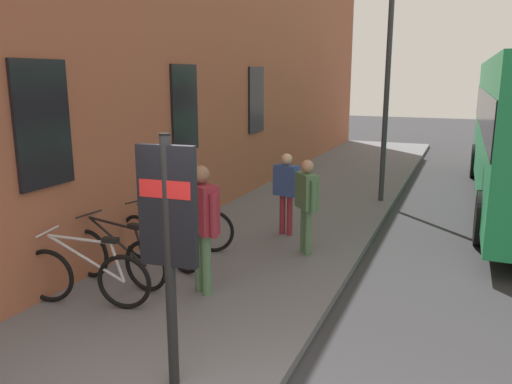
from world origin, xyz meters
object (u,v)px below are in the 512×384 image
Objects in this scene: bicycle_nearest_sign at (86,277)px; bicycle_leaning_wall at (117,258)px; transit_info_sign at (168,223)px; street_lamp at (388,62)px; pedestrian_by_facade at (202,217)px; bicycle_end_of_row at (182,228)px; pedestrian_near_bus at (307,197)px; bicycle_mid_rack at (160,241)px; pedestrian_crossing_street at (286,186)px.

bicycle_nearest_sign is 0.72m from bicycle_leaning_wall.
bicycle_nearest_sign is 2.50m from transit_info_sign.
bicycle_leaning_wall is 0.33× the size of street_lamp.
pedestrian_by_facade is (1.96, 0.74, -0.53)m from transit_info_sign.
pedestrian_near_bus is (0.67, -1.94, 0.57)m from bicycle_end_of_row.
pedestrian_near_bus is (2.24, -2.07, 0.57)m from bicycle_leaning_wall.
bicycle_leaning_wall is 7.49m from street_lamp.
pedestrian_near_bus is (2.96, -2.00, 0.57)m from bicycle_nearest_sign.
bicycle_end_of_row is 0.32× the size of street_lamp.
bicycle_mid_rack is at bearing 59.34° from pedestrian_by_facade.
bicycle_nearest_sign is 1.11× the size of pedestrian_near_bus.
transit_info_sign is at bearing -118.52° from bicycle_nearest_sign.
bicycle_leaning_wall is 1.03× the size of bicycle_end_of_row.
bicycle_mid_rack is 0.73m from bicycle_end_of_row.
bicycle_mid_rack is at bearing -3.51° from bicycle_nearest_sign.
transit_info_sign reaches higher than pedestrian_near_bus.
bicycle_leaning_wall is 3.10m from pedestrian_near_bus.
bicycle_leaning_wall is 1.17× the size of pedestrian_crossing_street.
pedestrian_crossing_street is 1.06m from pedestrian_near_bus.
pedestrian_near_bus reaches higher than pedestrian_crossing_street.
pedestrian_by_facade is (0.20, -1.25, 0.68)m from bicycle_leaning_wall.
pedestrian_near_bus is (4.00, -0.08, -0.64)m from transit_info_sign.
pedestrian_near_bus is at bearing -70.88° from bicycle_end_of_row.
street_lamp is at bearing -19.64° from bicycle_nearest_sign.
pedestrian_crossing_street is 4.22m from street_lamp.
bicycle_nearest_sign and bicycle_mid_rack have the same top height.
bicycle_end_of_row is at bearing -4.68° from bicycle_leaning_wall.
street_lamp is at bearing -23.71° from bicycle_mid_rack.
pedestrian_near_bus reaches higher than bicycle_nearest_sign.
bicycle_mid_rack is 2.63m from pedestrian_crossing_street.
bicycle_mid_rack is 1.14× the size of pedestrian_crossing_street.
bicycle_leaning_wall is at bearing 168.71° from bicycle_mid_rack.
pedestrian_near_bus is at bearing -21.76° from pedestrian_by_facade.
bicycle_nearest_sign and bicycle_leaning_wall have the same top height.
pedestrian_crossing_street reaches higher than bicycle_end_of_row.
bicycle_nearest_sign is 8.10m from street_lamp.
pedestrian_by_facade reaches higher than bicycle_end_of_row.
pedestrian_by_facade reaches higher than bicycle_mid_rack.
bicycle_end_of_row is 0.72× the size of transit_info_sign.
bicycle_end_of_row is (2.29, -0.06, 0.00)m from bicycle_nearest_sign.
pedestrian_by_facade reaches higher than bicycle_leaning_wall.
pedestrian_by_facade is at bearing -81.10° from bicycle_leaning_wall.
transit_info_sign is at bearing 178.91° from pedestrian_near_bus.
pedestrian_near_bus is (-0.84, -0.64, 0.03)m from pedestrian_crossing_street.
bicycle_nearest_sign is at bearing 61.48° from transit_info_sign.
bicycle_nearest_sign is at bearing 160.34° from pedestrian_crossing_street.
pedestrian_crossing_street reaches higher than bicycle_mid_rack.
pedestrian_near_bus is at bearing -1.09° from transit_info_sign.
bicycle_end_of_row is at bearing 3.11° from bicycle_mid_rack.
pedestrian_by_facade is (-0.64, -1.09, 0.68)m from bicycle_mid_rack.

